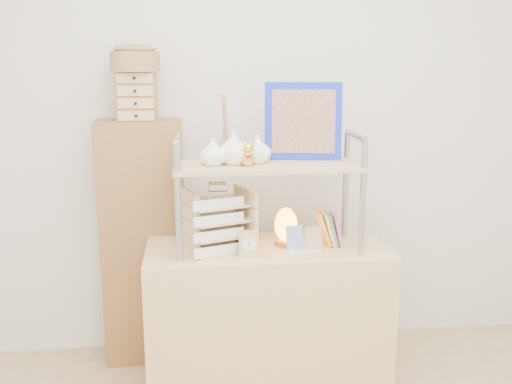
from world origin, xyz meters
TOP-DOWN VIEW (x-y plane):
  - room_shell at (0.00, 0.39)m, footprint 3.42×3.41m
  - desk at (0.00, 1.20)m, footprint 1.20×0.50m
  - cabinet at (-0.64, 1.57)m, footprint 0.46×0.25m
  - hutch at (-0.02, 1.22)m, footprint 0.90×0.34m
  - letter_tray at (-0.24, 1.19)m, footprint 0.34×0.34m
  - salt_lamp at (0.10, 1.23)m, footprint 0.13×0.12m
  - desk_clock at (-0.11, 1.06)m, footprint 0.09×0.05m
  - postcard_stand at (0.17, 1.12)m, footprint 0.19×0.09m
  - drawer_chest at (-0.64, 1.55)m, footprint 0.20×0.16m
  - woven_basket at (-0.64, 1.55)m, footprint 0.25×0.25m

SIDE VIEW (x-z plane):
  - desk at x=0.00m, z-range 0.00..0.75m
  - cabinet at x=-0.64m, z-range 0.00..1.35m
  - postcard_stand at x=0.17m, z-range 0.72..0.85m
  - desk_clock at x=-0.11m, z-range 0.75..0.88m
  - salt_lamp at x=0.10m, z-range 0.75..0.94m
  - letter_tray at x=-0.24m, z-range 0.72..1.05m
  - hutch at x=-0.02m, z-range 0.79..1.59m
  - drawer_chest at x=-0.64m, z-range 1.35..1.60m
  - woven_basket at x=-0.64m, z-range 1.60..1.70m
  - room_shell at x=0.00m, z-range 0.39..3.00m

